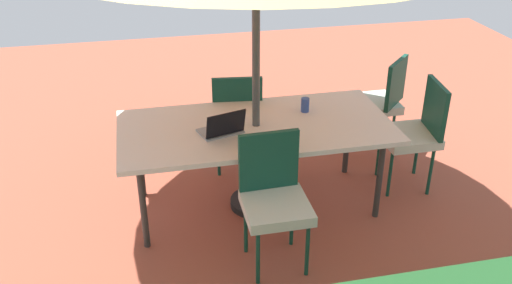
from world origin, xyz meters
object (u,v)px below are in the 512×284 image
at_px(chair_north, 274,195).
at_px(chair_west, 415,130).
at_px(dining_table, 256,130).
at_px(laptop, 222,129).
at_px(cup, 305,105).
at_px(chair_southwest, 379,99).
at_px(chair_south, 237,116).

xyz_separation_m(chair_north, chair_west, (-1.45, -0.75, 0.00)).
distance_m(dining_table, chair_north, 0.73).
height_order(laptop, cup, laptop).
bearing_deg(dining_table, cup, -159.84).
xyz_separation_m(laptop, cup, (-0.74, -0.27, 0.01)).
height_order(chair_north, chair_southwest, same).
bearing_deg(chair_north, chair_west, 25.01).
height_order(chair_southwest, laptop, laptop).
height_order(chair_west, cup, chair_west).
bearing_deg(chair_southwest, laptop, -19.47).
xyz_separation_m(chair_north, chair_south, (0.01, -1.36, 0.00)).
relative_size(dining_table, chair_west, 2.22).
relative_size(chair_southwest, laptop, 2.60).
bearing_deg(chair_south, chair_southwest, -169.97).
xyz_separation_m(chair_west, laptop, (1.72, 0.14, 0.26)).
bearing_deg(chair_west, cup, -89.83).
height_order(dining_table, chair_south, chair_south).
xyz_separation_m(chair_southwest, laptop, (1.68, 0.83, 0.26)).
distance_m(laptop, cup, 0.79).
bearing_deg(cup, laptop, 19.66).
height_order(chair_west, chair_south, same).
distance_m(chair_south, cup, 0.75).
relative_size(dining_table, cup, 18.28).
relative_size(chair_north, chair_southwest, 1.00).
bearing_deg(chair_southwest, chair_west, 47.83).
xyz_separation_m(dining_table, chair_southwest, (-1.39, -0.73, -0.17)).
height_order(dining_table, laptop, laptop).
bearing_deg(cup, chair_southwest, -148.98).
distance_m(dining_table, chair_southwest, 1.58).
bearing_deg(chair_west, chair_southwest, -168.84).
distance_m(chair_west, laptop, 1.74).
bearing_deg(laptop, cup, -176.76).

